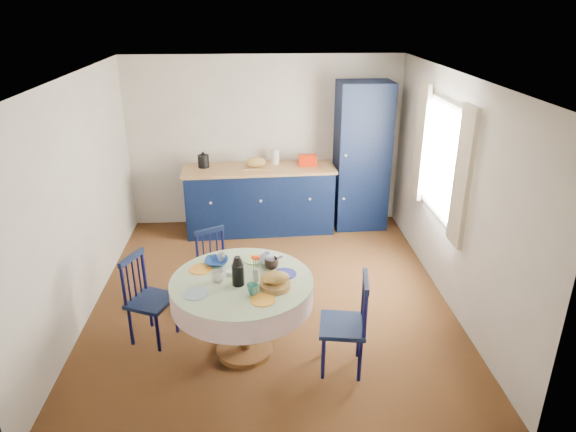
# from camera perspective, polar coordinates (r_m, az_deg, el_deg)

# --- Properties ---
(floor) EXTENTS (4.50, 4.50, 0.00)m
(floor) POSITION_cam_1_polar(r_m,az_deg,el_deg) (6.06, -1.88, -8.88)
(floor) COLOR black
(floor) RESTS_ON ground
(ceiling) EXTENTS (4.50, 4.50, 0.00)m
(ceiling) POSITION_cam_1_polar(r_m,az_deg,el_deg) (5.19, -2.25, 15.25)
(ceiling) COLOR white
(ceiling) RESTS_ON wall_back
(wall_back) EXTENTS (4.00, 0.02, 2.50)m
(wall_back) POSITION_cam_1_polar(r_m,az_deg,el_deg) (7.65, -2.57, 8.20)
(wall_back) COLOR beige
(wall_back) RESTS_ON floor
(wall_left) EXTENTS (0.02, 4.50, 2.50)m
(wall_left) POSITION_cam_1_polar(r_m,az_deg,el_deg) (5.81, -22.18, 1.64)
(wall_left) COLOR beige
(wall_left) RESTS_ON floor
(wall_right) EXTENTS (0.02, 4.50, 2.50)m
(wall_right) POSITION_cam_1_polar(r_m,az_deg,el_deg) (5.90, 17.78, 2.57)
(wall_right) COLOR beige
(wall_right) RESTS_ON floor
(window) EXTENTS (0.10, 1.74, 1.45)m
(window) POSITION_cam_1_polar(r_m,az_deg,el_deg) (6.07, 16.70, 5.99)
(window) COLOR white
(window) RESTS_ON wall_right
(kitchen_counter) EXTENTS (2.21, 0.77, 1.21)m
(kitchen_counter) POSITION_cam_1_polar(r_m,az_deg,el_deg) (7.55, -3.17, 1.98)
(kitchen_counter) COLOR black
(kitchen_counter) RESTS_ON floor
(pantry_cabinet) EXTENTS (0.77, 0.57, 2.16)m
(pantry_cabinet) POSITION_cam_1_polar(r_m,az_deg,el_deg) (7.60, 8.19, 6.54)
(pantry_cabinet) COLOR black
(pantry_cabinet) RESTS_ON floor
(dining_table) EXTENTS (1.33, 1.33, 1.08)m
(dining_table) POSITION_cam_1_polar(r_m,az_deg,el_deg) (4.85, -5.02, -8.36)
(dining_table) COLOR brown
(dining_table) RESTS_ON floor
(chair_left) EXTENTS (0.52, 0.53, 0.92)m
(chair_left) POSITION_cam_1_polar(r_m,az_deg,el_deg) (5.33, -15.32, -8.78)
(chair_left) COLOR black
(chair_left) RESTS_ON floor
(chair_far) EXTENTS (0.51, 0.51, 0.86)m
(chair_far) POSITION_cam_1_polar(r_m,az_deg,el_deg) (5.80, -8.01, -5.67)
(chair_far) COLOR black
(chair_far) RESTS_ON floor
(chair_right) EXTENTS (0.47, 0.49, 0.96)m
(chair_right) POSITION_cam_1_polar(r_m,az_deg,el_deg) (4.77, 6.60, -11.77)
(chair_right) COLOR black
(chair_right) RESTS_ON floor
(mug_a) EXTENTS (0.12, 0.12, 0.10)m
(mug_a) POSITION_cam_1_polar(r_m,az_deg,el_deg) (4.78, -7.78, -6.64)
(mug_a) COLOR silver
(mug_a) RESTS_ON dining_table
(mug_b) EXTENTS (0.11, 0.11, 0.10)m
(mug_b) POSITION_cam_1_polar(r_m,az_deg,el_deg) (4.54, -3.94, -8.15)
(mug_b) COLOR #33786E
(mug_b) RESTS_ON dining_table
(mug_c) EXTENTS (0.14, 0.14, 0.11)m
(mug_c) POSITION_cam_1_polar(r_m,az_deg,el_deg) (4.94, -1.85, -5.30)
(mug_c) COLOR black
(mug_c) RESTS_ON dining_table
(mug_d) EXTENTS (0.09, 0.09, 0.08)m
(mug_d) POSITION_cam_1_polar(r_m,az_deg,el_deg) (5.12, -7.47, -4.53)
(mug_d) COLOR silver
(mug_d) RESTS_ON dining_table
(cobalt_bowl) EXTENTS (0.23, 0.23, 0.06)m
(cobalt_bowl) POSITION_cam_1_polar(r_m,az_deg,el_deg) (5.07, -7.94, -5.05)
(cobalt_bowl) COLOR navy
(cobalt_bowl) RESTS_ON dining_table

